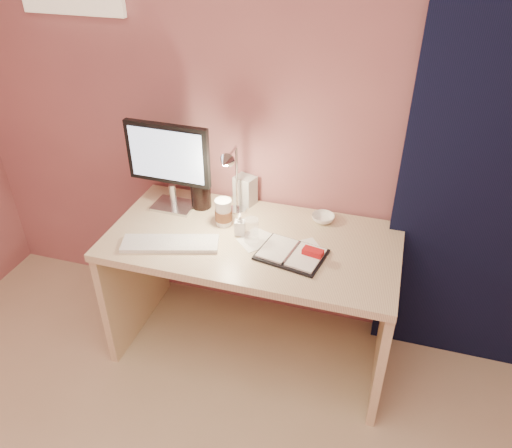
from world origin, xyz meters
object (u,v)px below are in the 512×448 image
(monitor, at_px, (169,159))
(lotion_bottle, at_px, (240,224))
(desk, at_px, (257,266))
(coffee_cup, at_px, (224,213))
(bowl, at_px, (323,218))
(keyboard, at_px, (170,243))
(planner, at_px, (293,254))
(desk_lamp, at_px, (230,178))
(clear_cup, at_px, (251,230))
(product_box, at_px, (245,190))
(dark_jar, at_px, (201,194))

(monitor, distance_m, lotion_bottle, 0.49)
(desk, bearing_deg, coffee_cup, 177.77)
(desk, height_order, bowl, bowl)
(keyboard, bearing_deg, planner, -8.08)
(keyboard, xyz_separation_m, desk_lamp, (0.21, 0.28, 0.23))
(desk_lamp, bearing_deg, lotion_bottle, -51.77)
(keyboard, height_order, clear_cup, clear_cup)
(keyboard, height_order, bowl, bowl)
(desk_lamp, bearing_deg, monitor, 173.00)
(coffee_cup, xyz_separation_m, lotion_bottle, (0.10, -0.06, -0.01))
(lotion_bottle, bearing_deg, clear_cup, -31.17)
(lotion_bottle, distance_m, desk_lamp, 0.23)
(monitor, xyz_separation_m, clear_cup, (0.48, -0.18, -0.22))
(desk_lamp, bearing_deg, bowl, 15.94)
(bowl, relative_size, product_box, 0.73)
(keyboard, bearing_deg, desk, 17.46)
(planner, distance_m, lotion_bottle, 0.31)
(planner, height_order, dark_jar, dark_jar)
(clear_cup, relative_size, product_box, 0.77)
(monitor, height_order, planner, monitor)
(desk, xyz_separation_m, coffee_cup, (-0.17, 0.01, 0.29))
(keyboard, height_order, product_box, product_box)
(planner, xyz_separation_m, clear_cup, (-0.22, 0.06, 0.05))
(monitor, distance_m, clear_cup, 0.56)
(desk, bearing_deg, product_box, 119.53)
(coffee_cup, relative_size, dark_jar, 0.92)
(product_box, bearing_deg, clear_cup, -49.44)
(desk, distance_m, monitor, 0.70)
(coffee_cup, distance_m, lotion_bottle, 0.12)
(keyboard, distance_m, clear_cup, 0.39)
(planner, bearing_deg, keyboard, -160.76)
(keyboard, bearing_deg, product_box, 48.55)
(clear_cup, relative_size, bowl, 1.05)
(coffee_cup, height_order, product_box, product_box)
(coffee_cup, bearing_deg, bowl, 19.47)
(planner, bearing_deg, dark_jar, 163.86)
(clear_cup, relative_size, lotion_bottle, 1.10)
(planner, relative_size, desk_lamp, 0.85)
(desk, distance_m, planner, 0.36)
(bowl, distance_m, product_box, 0.44)
(desk, height_order, clear_cup, clear_cup)
(desk, distance_m, lotion_bottle, 0.29)
(coffee_cup, xyz_separation_m, desk_lamp, (0.03, 0.04, 0.18))
(planner, relative_size, clear_cup, 2.75)
(desk, xyz_separation_m, bowl, (0.30, 0.17, 0.24))
(desk, bearing_deg, planner, -34.86)
(planner, bearing_deg, clear_cup, 176.10)
(coffee_cup, bearing_deg, product_box, 80.00)
(coffee_cup, distance_m, desk_lamp, 0.19)
(keyboard, distance_m, desk_lamp, 0.42)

